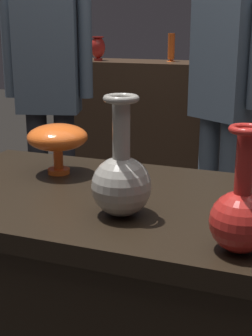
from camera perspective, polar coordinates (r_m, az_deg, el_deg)
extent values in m
cube|color=black|center=(1.50, 0.44, -18.86)|extent=(1.10, 0.59, 0.75)
cube|color=black|center=(1.31, 0.48, -4.46)|extent=(1.20, 0.64, 0.05)
cube|color=#422D1E|center=(3.46, 13.20, 3.28)|extent=(2.60, 0.40, 0.95)
cube|color=#422D1E|center=(3.39, 13.75, 11.46)|extent=(2.60, 0.40, 0.04)
sphere|color=gray|center=(1.16, -0.54, -2.16)|extent=(0.15, 0.15, 0.15)
cylinder|color=gray|center=(1.12, -0.56, 4.41)|extent=(0.04, 0.04, 0.15)
torus|color=gray|center=(1.11, -0.57, 8.17)|extent=(0.08, 0.08, 0.02)
sphere|color=red|center=(1.01, 13.31, -6.18)|extent=(0.13, 0.13, 0.13)
cylinder|color=red|center=(0.97, 13.78, 0.48)|extent=(0.04, 0.04, 0.14)
torus|color=red|center=(0.95, 14.06, 4.43)|extent=(0.07, 0.07, 0.01)
cylinder|color=#E55B1E|center=(1.52, -7.90, -0.34)|extent=(0.07, 0.07, 0.01)
cylinder|color=#E55B1E|center=(1.51, -7.96, 1.04)|extent=(0.03, 0.03, 0.06)
ellipsoid|color=#E55B1E|center=(1.49, -8.07, 3.62)|extent=(0.19, 0.19, 0.08)
cylinder|color=red|center=(3.61, -3.29, 12.64)|extent=(0.06, 0.06, 0.02)
ellipsoid|color=red|center=(3.61, -3.31, 13.97)|extent=(0.10, 0.10, 0.15)
cylinder|color=red|center=(3.61, -3.33, 15.11)|extent=(0.08, 0.08, 0.01)
cone|color=#E55B1E|center=(3.53, 5.31, 12.49)|extent=(0.07, 0.07, 0.01)
cylinder|color=#E55B1E|center=(3.53, 5.35, 14.05)|extent=(0.05, 0.05, 0.18)
cylinder|color=#7A388E|center=(3.44, 13.91, 11.98)|extent=(0.06, 0.06, 0.02)
ellipsoid|color=#7A388E|center=(3.43, 14.01, 13.37)|extent=(0.10, 0.10, 0.15)
cylinder|color=#7A388E|center=(3.43, 14.09, 14.56)|extent=(0.08, 0.08, 0.01)
cylinder|color=slate|center=(2.62, 11.87, -2.87)|extent=(0.11, 0.11, 0.78)
cylinder|color=slate|center=(2.72, 9.53, -2.04)|extent=(0.11, 0.11, 0.78)
cube|color=slate|center=(2.53, 11.53, 12.58)|extent=(0.37, 0.32, 0.61)
cylinder|color=slate|center=(2.67, 8.32, 13.58)|extent=(0.07, 0.07, 0.52)
cylinder|color=#232328|center=(2.71, -7.04, -1.76)|extent=(0.11, 0.11, 0.79)
cylinder|color=#232328|center=(2.75, -10.11, -1.67)|extent=(0.11, 0.11, 0.79)
cube|color=slate|center=(2.60, -9.27, 13.37)|extent=(0.36, 0.26, 0.63)
cylinder|color=slate|center=(2.56, -4.80, 14.18)|extent=(0.07, 0.07, 0.53)
cylinder|color=slate|center=(2.65, -13.64, 13.87)|extent=(0.07, 0.07, 0.53)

